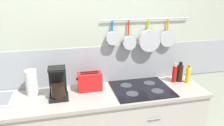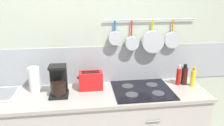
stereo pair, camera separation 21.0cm
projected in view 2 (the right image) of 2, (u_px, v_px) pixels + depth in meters
wall_back at (88, 54)px, 2.45m from camera, size 7.20×0.16×2.60m
countertop at (89, 95)px, 2.25m from camera, size 2.48×0.58×0.03m
paper_towel_roll at (34, 80)px, 2.27m from camera, size 0.12×0.12×0.26m
coffee_maker at (59, 83)px, 2.19m from camera, size 0.18×0.19×0.31m
toaster at (91, 81)px, 2.33m from camera, size 0.27×0.14×0.20m
cooktop at (142, 90)px, 2.32m from camera, size 0.61×0.53×0.01m
bottle_hot_sauce at (178, 76)px, 2.44m from camera, size 0.05×0.05×0.23m
bottle_cooking_wine at (184, 75)px, 2.45m from camera, size 0.07×0.07×0.24m
bottle_olive_oil at (193, 78)px, 2.41m from camera, size 0.05×0.05×0.22m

